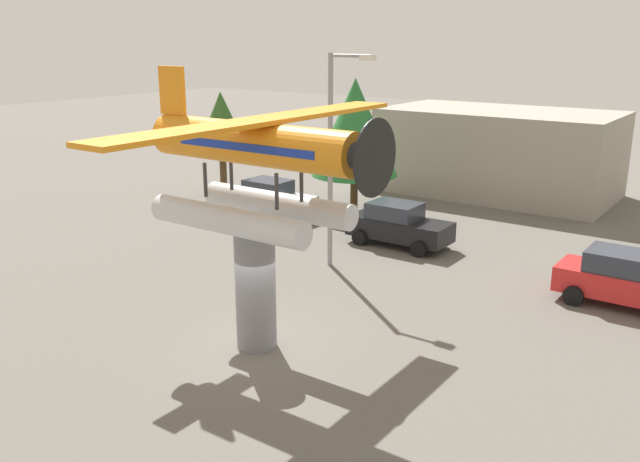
# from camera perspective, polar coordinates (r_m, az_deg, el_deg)

# --- Properties ---
(ground_plane) EXTENTS (140.00, 140.00, 0.00)m
(ground_plane) POSITION_cam_1_polar(r_m,az_deg,el_deg) (18.99, -5.33, -9.65)
(ground_plane) COLOR #605B54
(display_pedestal) EXTENTS (1.10, 1.10, 3.47)m
(display_pedestal) POSITION_cam_1_polar(r_m,az_deg,el_deg) (18.31, -5.47, -4.74)
(display_pedestal) COLOR slate
(display_pedestal) RESTS_ON ground
(floatplane_monument) EXTENTS (6.92, 10.40, 4.00)m
(floatplane_monument) POSITION_cam_1_polar(r_m,az_deg,el_deg) (17.31, -5.44, 5.77)
(floatplane_monument) COLOR silver
(floatplane_monument) RESTS_ON display_pedestal
(car_near_white) EXTENTS (4.20, 2.02, 1.76)m
(car_near_white) POSITION_cam_1_polar(r_m,az_deg,el_deg) (31.89, -4.13, 2.76)
(car_near_white) COLOR white
(car_near_white) RESTS_ON ground
(car_mid_black) EXTENTS (4.20, 2.02, 1.76)m
(car_mid_black) POSITION_cam_1_polar(r_m,az_deg,el_deg) (27.58, 6.64, 0.55)
(car_mid_black) COLOR black
(car_mid_black) RESTS_ON ground
(car_far_red) EXTENTS (4.20, 2.02, 1.76)m
(car_far_red) POSITION_cam_1_polar(r_m,az_deg,el_deg) (23.35, 24.41, -3.74)
(car_far_red) COLOR red
(car_far_red) RESTS_ON ground
(streetlight_primary) EXTENTS (1.84, 0.28, 7.71)m
(streetlight_primary) POSITION_cam_1_polar(r_m,az_deg,el_deg) (24.12, 1.28, 7.19)
(streetlight_primary) COLOR gray
(streetlight_primary) RESTS_ON ground
(storefront_building) EXTENTS (11.94, 6.66, 4.50)m
(storefront_building) POSITION_cam_1_polar(r_m,az_deg,el_deg) (37.70, 14.85, 6.46)
(storefront_building) COLOR #9E9384
(storefront_building) RESTS_ON ground
(tree_west) EXTENTS (2.82, 2.82, 5.60)m
(tree_west) POSITION_cam_1_polar(r_m,az_deg,el_deg) (34.94, -8.34, 8.99)
(tree_west) COLOR brown
(tree_west) RESTS_ON ground
(tree_east) EXTENTS (4.08, 4.08, 6.43)m
(tree_east) POSITION_cam_1_polar(r_m,az_deg,el_deg) (31.83, 2.98, 8.74)
(tree_east) COLOR brown
(tree_east) RESTS_ON ground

